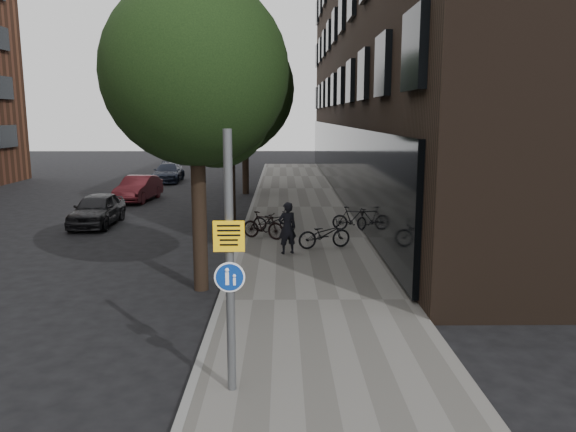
{
  "coord_description": "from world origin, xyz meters",
  "views": [
    {
      "loc": [
        -0.57,
        -9.02,
        4.3
      ],
      "look_at": [
        -0.44,
        3.77,
        2.0
      ],
      "focal_mm": 35.0,
      "sensor_mm": 36.0,
      "label": 1
    }
  ],
  "objects_px": {
    "parked_bike_facade_near": "(324,234)",
    "signpost": "(230,263)",
    "parked_car_near": "(97,209)",
    "pedestrian": "(287,228)"
  },
  "relations": [
    {
      "from": "pedestrian",
      "to": "parked_car_near",
      "type": "height_order",
      "value": "pedestrian"
    },
    {
      "from": "parked_bike_facade_near",
      "to": "parked_car_near",
      "type": "relative_size",
      "value": 0.46
    },
    {
      "from": "parked_bike_facade_near",
      "to": "signpost",
      "type": "bearing_deg",
      "value": 151.94
    },
    {
      "from": "signpost",
      "to": "parked_bike_facade_near",
      "type": "relative_size",
      "value": 2.32
    },
    {
      "from": "signpost",
      "to": "parked_car_near",
      "type": "xyz_separation_m",
      "value": [
        -6.54,
        13.82,
        -1.5
      ]
    },
    {
      "from": "parked_bike_facade_near",
      "to": "parked_car_near",
      "type": "bearing_deg",
      "value": 47.48
    },
    {
      "from": "signpost",
      "to": "parked_bike_facade_near",
      "type": "height_order",
      "value": "signpost"
    },
    {
      "from": "parked_car_near",
      "to": "parked_bike_facade_near",
      "type": "bearing_deg",
      "value": -27.53
    },
    {
      "from": "pedestrian",
      "to": "parked_bike_facade_near",
      "type": "bearing_deg",
      "value": -169.28
    },
    {
      "from": "pedestrian",
      "to": "parked_bike_facade_near",
      "type": "relative_size",
      "value": 0.93
    }
  ]
}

